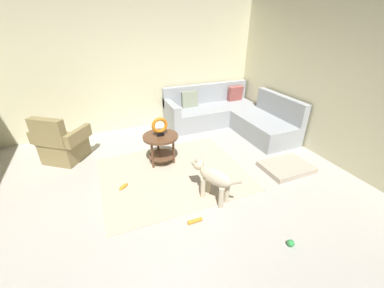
{
  "coord_description": "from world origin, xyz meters",
  "views": [
    {
      "loc": [
        -0.83,
        -2.46,
        2.31
      ],
      "look_at": [
        0.45,
        0.6,
        0.55
      ],
      "focal_mm": 22.42,
      "sensor_mm": 36.0,
      "label": 1
    }
  ],
  "objects": [
    {
      "name": "side_table",
      "position": [
        0.08,
        1.11,
        0.42
      ],
      "size": [
        0.6,
        0.6,
        0.54
      ],
      "color": "brown",
      "rests_on": "ground_plane"
    },
    {
      "name": "sectional_couch",
      "position": [
        1.99,
        2.02,
        0.29
      ],
      "size": [
        2.2,
        2.25,
        0.88
      ],
      "color": "#9EA3A8",
      "rests_on": "ground_plane"
    },
    {
      "name": "ground_plane",
      "position": [
        0.0,
        0.0,
        -0.05
      ],
      "size": [
        6.0,
        6.0,
        0.1
      ],
      "primitive_type": "cube",
      "color": "#B7B2A8"
    },
    {
      "name": "dog",
      "position": [
        0.47,
        -0.09,
        0.38
      ],
      "size": [
        0.44,
        0.78,
        0.63
      ],
      "rotation": [
        0.0,
        0.0,
        0.47
      ],
      "color": "beige",
      "rests_on": "ground_plane"
    },
    {
      "name": "dog_toy_rope",
      "position": [
        0.06,
        -0.42,
        0.03
      ],
      "size": [
        0.19,
        0.05,
        0.05
      ],
      "primitive_type": "cylinder",
      "rotation": [
        0.0,
        1.57,
        3.13
      ],
      "color": "orange",
      "rests_on": "ground_plane"
    },
    {
      "name": "dog_bed_mat",
      "position": [
        1.98,
        0.08,
        0.04
      ],
      "size": [
        0.8,
        0.6,
        0.09
      ],
      "primitive_type": "cube",
      "color": "#B2A38E",
      "rests_on": "ground_plane"
    },
    {
      "name": "torus_sculpture",
      "position": [
        0.08,
        1.11,
        0.71
      ],
      "size": [
        0.28,
        0.08,
        0.33
      ],
      "color": "black",
      "rests_on": "side_table"
    },
    {
      "name": "dog_toy_ball",
      "position": [
        0.93,
        -1.17,
        0.04
      ],
      "size": [
        0.08,
        0.08,
        0.08
      ],
      "primitive_type": "sphere",
      "color": "green",
      "rests_on": "ground_plane"
    },
    {
      "name": "armchair",
      "position": [
        -1.51,
        1.88,
        0.32
      ],
      "size": [
        1.0,
        0.96,
        0.88
      ],
      "rotation": [
        0.0,
        0.0,
        -0.64
      ],
      "color": "olive",
      "rests_on": "ground_plane"
    },
    {
      "name": "area_rug",
      "position": [
        0.15,
        0.7,
        0.01
      ],
      "size": [
        2.3,
        1.9,
        0.01
      ],
      "primitive_type": "cube",
      "color": "#BCAD93",
      "rests_on": "ground_plane"
    },
    {
      "name": "wall_back",
      "position": [
        0.0,
        2.94,
        1.35
      ],
      "size": [
        6.0,
        0.12,
        2.7
      ],
      "primitive_type": "cube",
      "color": "beige",
      "rests_on": "ground_plane"
    },
    {
      "name": "wall_right",
      "position": [
        2.94,
        0.0,
        1.35
      ],
      "size": [
        0.12,
        6.0,
        2.7
      ],
      "primitive_type": "cube",
      "color": "beige",
      "rests_on": "ground_plane"
    },
    {
      "name": "dog_toy_bone",
      "position": [
        -0.67,
        0.63,
        0.03
      ],
      "size": [
        0.18,
        0.16,
        0.06
      ],
      "primitive_type": "ellipsoid",
      "rotation": [
        0.0,
        0.0,
        0.64
      ],
      "color": "orange",
      "rests_on": "ground_plane"
    }
  ]
}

